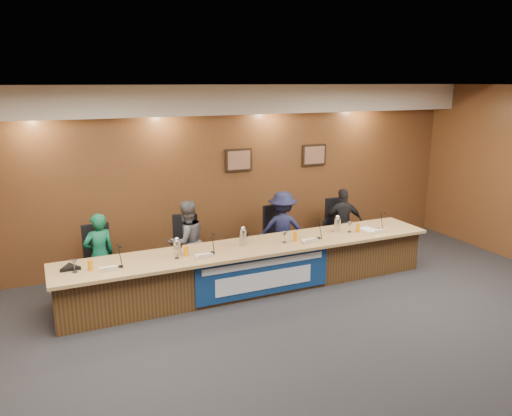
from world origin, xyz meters
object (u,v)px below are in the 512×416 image
Objects in this scene: banner at (264,275)px; office_chair_c at (280,239)px; office_chair_a at (100,264)px; speakerphone at (70,268)px; panelist_c at (283,229)px; carafe_left at (177,248)px; dais_body at (253,268)px; office_chair_d at (339,230)px; panelist_b at (187,242)px; carafe_mid at (243,238)px; panelist_a at (100,255)px; carafe_right at (337,225)px; panelist_d at (343,223)px; office_chair_b at (186,252)px.

office_chair_c is at bearing 54.39° from banner.
speakerphone is at bearing -120.71° from office_chair_a.
panelist_c reaches higher than carafe_left.
dais_body is at bearing 62.29° from panelist_c.
dais_body is 2.34m from office_chair_d.
panelist_c is at bearing 166.47° from panelist_b.
dais_body is 0.56m from carafe_mid.
panelist_a is 5.52× the size of carafe_right.
carafe_mid is at bearing 1.66° from carafe_left.
banner is at bearing -68.10° from carafe_mid.
panelist_c is at bearing 133.58° from carafe_right.
office_chair_a is 1.00× the size of office_chair_d.
office_chair_c is (-1.28, 0.10, -0.18)m from panelist_d.
panelist_d is 2.73× the size of office_chair_d.
office_chair_b is (-1.77, 0.10, -0.21)m from panelist_c.
panelist_b is 2.87× the size of office_chair_c.
panelist_a is 0.21m from office_chair_a.
carafe_left is (-1.24, -0.02, 0.52)m from dais_body.
panelist_c is 3.17m from office_chair_a.
banner is at bearing 44.22° from panelist_d.
dais_body is 12.50× the size of office_chair_c.
carafe_mid is (-1.07, -0.73, 0.19)m from panelist_c.
dais_body is 4.35× the size of panelist_b.
banner is 4.58× the size of office_chair_c.
banner is at bearing 74.87° from panelist_c.
carafe_left is at bearing -2.20° from speakerphone.
panelist_d is (2.18, 1.16, 0.28)m from banner.
speakerphone reaches higher than office_chair_d.
office_chair_a is 2.07× the size of carafe_left.
panelist_a is 1.01× the size of panelist_d.
office_chair_b is at bearing 129.93° from carafe_mid.
panelist_b reaches higher than carafe_left.
carafe_mid is at bearing 147.90° from panelist_a.
carafe_mid reaches higher than office_chair_c.
panelist_c is 1.00m from carafe_right.
panelist_b reaches higher than office_chair_d.
banner is 2.49m from panelist_d.
panelist_d reaches higher than office_chair_c.
carafe_right is at bearing -0.10° from speakerphone.
carafe_left is at bearing 42.35° from panelist_c.
carafe_mid is (-2.36, -0.83, 0.40)m from office_chair_d.
carafe_left is 0.72× the size of speakerphone.
panelist_a is at bearing -90.42° from office_chair_a.
panelist_d is at bearing 12.56° from carafe_left.
panelist_d is at bearing 166.47° from panelist_b.
dais_body is 2.40m from panelist_a.
speakerphone is at bearing 179.90° from carafe_right.
panelist_c is 1.79m from office_chair_b.
panelist_c is 1.30m from office_chair_d.
panelist_b is 3.05m from panelist_d.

